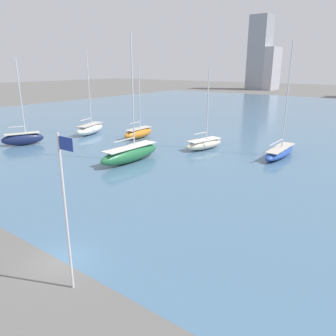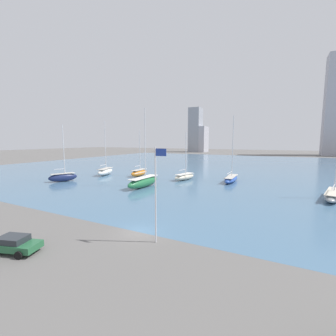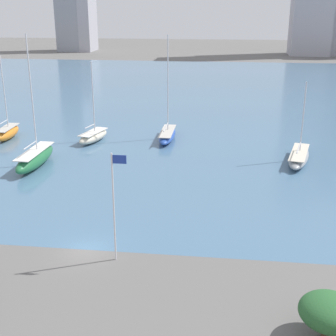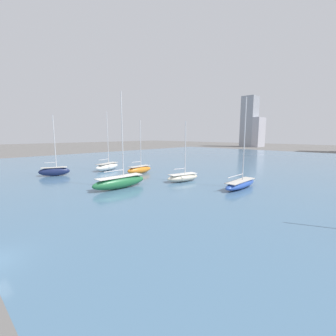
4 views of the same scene
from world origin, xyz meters
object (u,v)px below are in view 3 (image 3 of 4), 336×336
sailboat_orange (7,132)px  sailboat_green (35,158)px  sailboat_cream (93,136)px  sailboat_gray (299,156)px  flag_pole (114,203)px  sailboat_blue (167,134)px

sailboat_orange → sailboat_green: 15.56m
sailboat_cream → sailboat_orange: bearing=-165.4°
sailboat_gray → flag_pole: bearing=-110.6°
sailboat_cream → sailboat_blue: bearing=27.2°
sailboat_blue → flag_pole: bearing=-89.5°
sailboat_cream → sailboat_gray: 30.95m
sailboat_cream → sailboat_orange: sailboat_orange is taller
flag_pole → sailboat_orange: bearing=126.6°
sailboat_orange → sailboat_cream: bearing=-1.5°
sailboat_green → sailboat_blue: sailboat_green is taller
flag_pole → sailboat_green: size_ratio=0.56×
sailboat_cream → sailboat_green: sailboat_green is taller
flag_pole → sailboat_blue: sailboat_blue is taller
sailboat_orange → sailboat_gray: bearing=-9.6°
sailboat_orange → sailboat_blue: size_ratio=0.81×
sailboat_green → sailboat_gray: sailboat_green is taller
flag_pole → sailboat_blue: (-0.19, 36.83, -4.33)m
flag_pole → sailboat_green: bearing=125.9°
sailboat_orange → sailboat_blue: 25.36m
sailboat_cream → flag_pole: bearing=-57.0°
flag_pole → sailboat_gray: bearing=56.1°
sailboat_gray → sailboat_blue: bearing=168.6°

